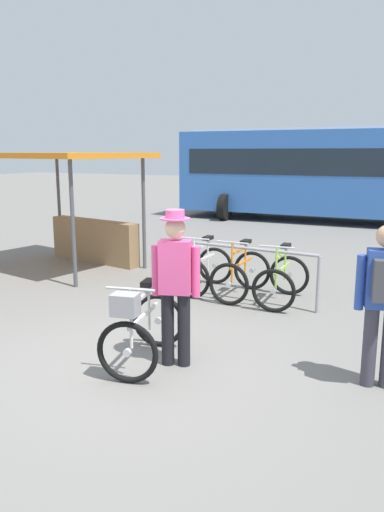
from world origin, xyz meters
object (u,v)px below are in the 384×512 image
object	(u,v)px
featured_bicycle	(141,328)
market_stall	(78,198)
person_with_featured_bike	(176,282)
racked_bike_white	(204,270)
pedestrian_with_backpack	(384,297)
racked_bike_orange	(241,275)
bus_distant	(330,169)
racked_bike_lime	(282,280)

from	to	relation	value
featured_bicycle	market_stall	xyz separation A→B (m)	(-3.92, 3.72, 0.95)
person_with_featured_bike	market_stall	bearing A→B (deg)	140.34
racked_bike_white	pedestrian_with_backpack	world-z (taller)	pedestrian_with_backpack
racked_bike_orange	person_with_featured_bike	size ratio (longest dim) A/B	0.64
bus_distant	market_stall	distance (m)	9.67
racked_bike_orange	bus_distant	xyz separation A→B (m)	(-0.78, 9.85, 1.37)
bus_distant	racked_bike_lime	bearing A→B (deg)	-81.48
person_with_featured_bike	market_stall	world-z (taller)	market_stall
racked_bike_orange	pedestrian_with_backpack	xyz separation A→B (m)	(2.42, -2.37, 0.57)
featured_bicycle	bus_distant	xyz separation A→B (m)	(-0.84, 12.89, 1.30)
racked_bike_orange	market_stall	size ratio (longest dim) A/B	0.32
pedestrian_with_backpack	market_stall	xyz separation A→B (m)	(-6.29, 3.06, 0.46)
racked_bike_orange	market_stall	distance (m)	4.06
featured_bicycle	pedestrian_with_backpack	size ratio (longest dim) A/B	0.76
racked_bike_orange	racked_bike_lime	size ratio (longest dim) A/B	0.97
racked_bike_orange	person_with_featured_bike	xyz separation A→B (m)	(0.36, -2.82, 0.58)
racked_bike_white	racked_bike_lime	xyz separation A→B (m)	(1.40, -0.10, 0.00)
person_with_featured_bike	racked_bike_lime	bearing A→B (deg)	83.08
racked_bike_lime	market_stall	xyz separation A→B (m)	(-4.57, 0.73, 1.03)
racked_bike_white	bus_distant	size ratio (longest dim) A/B	0.11
pedestrian_with_backpack	person_with_featured_bike	bearing A→B (deg)	-167.62
racked_bike_lime	pedestrian_with_backpack	distance (m)	2.95
racked_bike_lime	person_with_featured_bike	size ratio (longest dim) A/B	0.67
racked_bike_orange	featured_bicycle	distance (m)	3.04
racked_bike_lime	market_stall	size ratio (longest dim) A/B	0.33
racked_bike_orange	pedestrian_with_backpack	size ratio (longest dim) A/B	0.68
racked_bike_white	person_with_featured_bike	world-z (taller)	person_with_featured_bike
racked_bike_lime	market_stall	world-z (taller)	market_stall
racked_bike_white	racked_bike_lime	distance (m)	1.40
featured_bicycle	person_with_featured_bike	world-z (taller)	person_with_featured_bike
racked_bike_lime	bus_distant	bearing A→B (deg)	98.52
racked_bike_orange	bus_distant	size ratio (longest dim) A/B	0.11
featured_bicycle	person_with_featured_bike	xyz separation A→B (m)	(0.31, 0.22, 0.50)
racked_bike_white	racked_bike_orange	xyz separation A→B (m)	(0.70, -0.05, 0.00)
market_stall	person_with_featured_bike	bearing A→B (deg)	-39.66
pedestrian_with_backpack	bus_distant	distance (m)	12.66
racked_bike_white	person_with_featured_bike	size ratio (longest dim) A/B	0.65
bus_distant	market_stall	xyz separation A→B (m)	(-3.08, -9.16, -0.35)
racked_bike_lime	person_with_featured_bike	bearing A→B (deg)	-96.92
person_with_featured_bike	bus_distant	xyz separation A→B (m)	(-1.15, 12.67, 0.79)
bus_distant	featured_bicycle	bearing A→B (deg)	-86.28
featured_bicycle	bus_distant	bearing A→B (deg)	93.72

